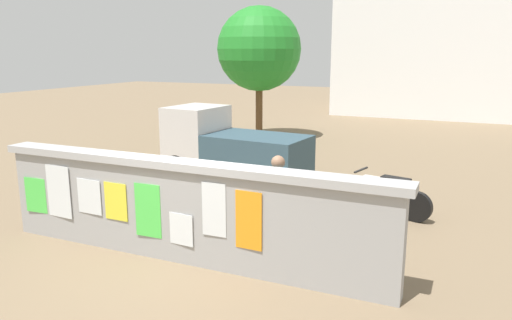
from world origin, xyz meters
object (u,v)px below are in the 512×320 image
(auto_rickshaw_truck, at_px, (229,147))
(tree_roadside, at_px, (259,49))
(motorcycle, at_px, (387,193))
(bicycle_near, at_px, (127,197))
(person_walking, at_px, (278,194))

(auto_rickshaw_truck, height_order, tree_roadside, tree_roadside)
(motorcycle, relative_size, bicycle_near, 1.11)
(motorcycle, distance_m, bicycle_near, 5.21)
(auto_rickshaw_truck, bearing_deg, motorcycle, -14.37)
(auto_rickshaw_truck, distance_m, tree_roadside, 6.75)
(bicycle_near, xyz_separation_m, tree_roadside, (-1.12, 9.12, 2.93))
(auto_rickshaw_truck, xyz_separation_m, bicycle_near, (-0.72, -3.09, -0.54))
(motorcycle, height_order, tree_roadside, tree_roadside)
(bicycle_near, relative_size, tree_roadside, 0.35)
(tree_roadside, bearing_deg, motorcycle, -50.15)
(motorcycle, xyz_separation_m, tree_roadside, (-5.91, 7.08, 2.83))
(auto_rickshaw_truck, distance_m, motorcycle, 4.22)
(person_walking, bearing_deg, tree_roadside, 115.37)
(tree_roadside, bearing_deg, person_walking, -64.63)
(motorcycle, xyz_separation_m, person_walking, (-1.31, -2.61, 0.52))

